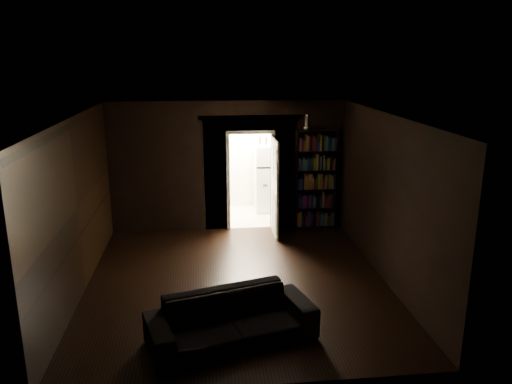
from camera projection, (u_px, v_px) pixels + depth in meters
ground at (237, 282)px, 8.43m from camera, size 5.50×5.50×0.00m
room_walls at (232, 171)px, 9.01m from camera, size 5.02×5.61×2.84m
kitchen_alcove at (246, 164)px, 11.87m from camera, size 2.20×1.80×2.60m
sofa at (232, 312)px, 6.60m from camera, size 2.39×1.53×0.85m
bookshelf at (315, 180)px, 10.82m from camera, size 0.96×0.59×2.20m
refrigerator at (270, 177)px, 12.19m from camera, size 0.75×0.70×1.65m
door at (275, 188)px, 10.47m from camera, size 0.05×0.85×2.05m
figurine at (306, 122)px, 10.50m from camera, size 0.13×0.13×0.31m
bottles at (269, 139)px, 11.86m from camera, size 0.61×0.24×0.25m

